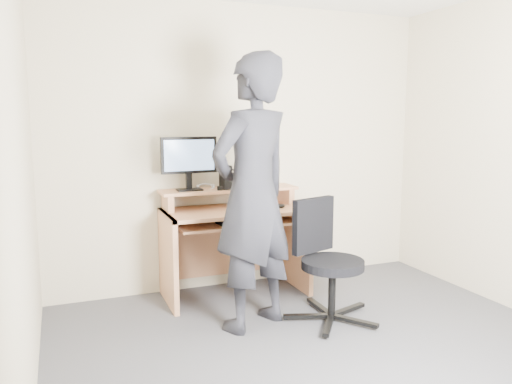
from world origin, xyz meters
TOP-DOWN VIEW (x-y plane):
  - ground at (0.00, 0.00)m, footprint 3.50×3.50m
  - back_wall at (0.00, 1.75)m, footprint 3.50×0.02m
  - desk at (-0.20, 1.53)m, footprint 1.20×0.60m
  - monitor at (-0.56, 1.58)m, footprint 0.47×0.13m
  - external_drive at (-0.23, 1.59)m, footprint 0.08×0.14m
  - travel_mug at (-0.06, 1.59)m, footprint 0.08×0.08m
  - smartphone at (0.18, 1.56)m, footprint 0.07×0.13m
  - charger at (-0.31, 1.50)m, footprint 0.05×0.05m
  - headphones at (-0.39, 1.68)m, footprint 0.19×0.19m
  - keyboard at (-0.15, 1.36)m, footprint 0.47×0.21m
  - mouse at (0.17, 1.35)m, footprint 0.11×0.08m
  - office_chair at (0.26, 0.72)m, footprint 0.71×0.67m
  - person at (-0.30, 0.79)m, footprint 0.84×0.72m

SIDE VIEW (x-z plane):
  - ground at x=0.00m, z-range 0.00..0.00m
  - office_chair at x=0.26m, z-range 0.04..0.93m
  - desk at x=-0.20m, z-range 0.09..1.00m
  - keyboard at x=-0.15m, z-range 0.65..0.68m
  - mouse at x=0.17m, z-range 0.75..0.79m
  - smartphone at x=0.18m, z-range 0.91..0.92m
  - headphones at x=-0.39m, z-range 0.89..0.95m
  - charger at x=-0.31m, z-range 0.91..0.94m
  - person at x=-0.30m, z-range 0.00..1.96m
  - travel_mug at x=-0.06m, z-range 0.91..1.10m
  - external_drive at x=-0.23m, z-range 0.91..1.11m
  - monitor at x=-0.56m, z-range 0.95..1.40m
  - back_wall at x=0.00m, z-range 0.00..2.50m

